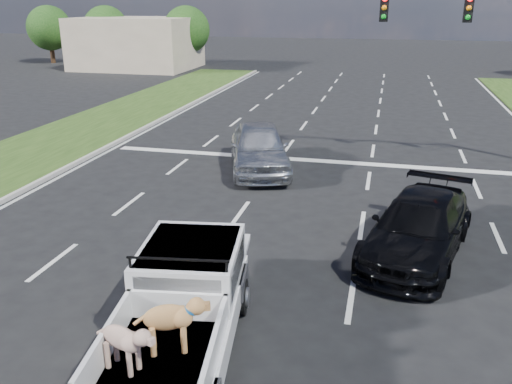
% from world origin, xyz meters
% --- Properties ---
extents(ground, '(160.00, 160.00, 0.00)m').
position_xyz_m(ground, '(0.00, 0.00, 0.00)').
color(ground, black).
rests_on(ground, ground).
extents(road_markings, '(17.75, 60.00, 0.01)m').
position_xyz_m(road_markings, '(0.00, 6.56, 0.01)').
color(road_markings, silver).
rests_on(road_markings, ground).
extents(curb_left, '(0.15, 60.00, 0.14)m').
position_xyz_m(curb_left, '(-9.05, 6.00, 0.07)').
color(curb_left, '#9D9790').
rests_on(curb_left, ground).
extents(building_left, '(10.00, 8.00, 4.40)m').
position_xyz_m(building_left, '(-20.00, 36.00, 2.20)').
color(building_left, '#C0AD92').
rests_on(building_left, ground).
extents(tree_far_a, '(4.20, 4.20, 5.40)m').
position_xyz_m(tree_far_a, '(-30.00, 38.00, 3.29)').
color(tree_far_a, '#332114').
rests_on(tree_far_a, ground).
extents(tree_far_b, '(4.20, 4.20, 5.40)m').
position_xyz_m(tree_far_b, '(-24.00, 38.00, 3.29)').
color(tree_far_b, '#332114').
rests_on(tree_far_b, ground).
extents(tree_far_c, '(4.20, 4.20, 5.40)m').
position_xyz_m(tree_far_c, '(-16.00, 38.00, 3.29)').
color(tree_far_c, '#332114').
rests_on(tree_far_c, ground).
extents(pickup_truck, '(2.52, 5.28, 1.90)m').
position_xyz_m(pickup_truck, '(-0.97, -2.67, 0.88)').
color(pickup_truck, black).
rests_on(pickup_truck, ground).
extents(silver_sedan, '(3.40, 5.36, 1.70)m').
position_xyz_m(silver_sedan, '(-2.20, 8.32, 0.85)').
color(silver_sedan, '#B5B7BC').
rests_on(silver_sedan, ground).
extents(black_coupe, '(3.19, 5.29, 1.44)m').
position_xyz_m(black_coupe, '(3.12, 2.44, 0.72)').
color(black_coupe, black).
rests_on(black_coupe, ground).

